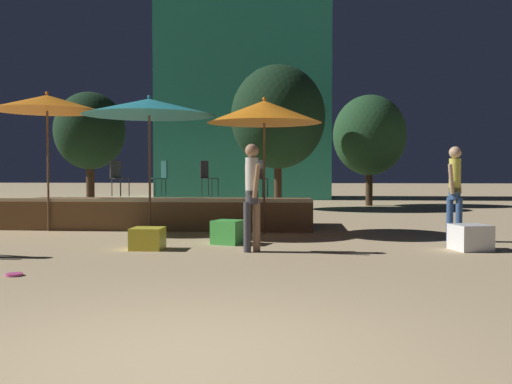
{
  "coord_description": "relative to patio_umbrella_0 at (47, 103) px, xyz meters",
  "views": [
    {
      "loc": [
        0.82,
        -4.17,
        1.41
      ],
      "look_at": [
        0.0,
        7.83,
        0.96
      ],
      "focal_mm": 40.0,
      "sensor_mm": 36.0,
      "label": 1
    }
  ],
  "objects": [
    {
      "name": "background_tree_1",
      "position": [
        5.12,
        8.0,
        0.39
      ],
      "size": [
        3.45,
        3.45,
        5.27
      ],
      "color": "#3D2B1C",
      "rests_on": "ground"
    },
    {
      "name": "distant_building",
      "position": [
        3.17,
        16.77,
        4.44
      ],
      "size": [
        8.64,
        4.69,
        14.84
      ],
      "color": "teal",
      "rests_on": "ground"
    },
    {
      "name": "bistro_chair_0",
      "position": [
        3.51,
        1.48,
        -1.67
      ],
      "size": [
        0.45,
        0.45,
        0.9
      ],
      "rotation": [
        0.0,
        0.0,
        1.16
      ],
      "color": "#2D3338",
      "rests_on": "wooden_deck"
    },
    {
      "name": "bistro_chair_2",
      "position": [
        2.28,
        1.67,
        -1.67
      ],
      "size": [
        0.48,
        0.48,
        0.9
      ],
      "rotation": [
        0.0,
        0.0,
        5.33
      ],
      "color": "#1E4C47",
      "rests_on": "wooden_deck"
    },
    {
      "name": "background_tree_2",
      "position": [
        8.73,
        10.3,
        -0.15
      ],
      "size": [
        2.92,
        2.92,
        4.45
      ],
      "color": "#3D2B1C",
      "rests_on": "ground"
    },
    {
      "name": "bistro_chair_3",
      "position": [
        4.85,
        0.89,
        -1.67
      ],
      "size": [
        0.44,
        0.44,
        0.9
      ],
      "rotation": [
        0.0,
        0.0,
        2.77
      ],
      "color": "#2D3338",
      "rests_on": "wooden_deck"
    },
    {
      "name": "patio_umbrella_2",
      "position": [
        2.49,
        -0.32,
        -0.15
      ],
      "size": [
        2.96,
        2.96,
        3.1
      ],
      "color": "brown",
      "rests_on": "ground"
    },
    {
      "name": "ground_plane",
      "position": [
        4.93,
        -8.74,
        -2.98
      ],
      "size": [
        120.0,
        120.0,
        0.0
      ],
      "primitive_type": "plane",
      "color": "tan"
    },
    {
      "name": "bistro_chair_1",
      "position": [
        1.26,
        1.27,
        -1.67
      ],
      "size": [
        0.47,
        0.46,
        0.9
      ],
      "rotation": [
        0.0,
        0.0,
        1.06
      ],
      "color": "#47474C",
      "rests_on": "wooden_deck"
    },
    {
      "name": "wooden_deck",
      "position": [
        2.46,
        1.21,
        -2.63
      ],
      "size": [
        7.41,
        2.35,
        0.76
      ],
      "color": "brown",
      "rests_on": "ground"
    },
    {
      "name": "cube_seat_1",
      "position": [
        8.86,
        -2.63,
        -2.75
      ],
      "size": [
        0.71,
        0.71,
        0.46
      ],
      "rotation": [
        0.0,
        0.0,
        0.24
      ],
      "color": "white",
      "rests_on": "ground"
    },
    {
      "name": "background_tree_0",
      "position": [
        -1.35,
        6.42,
        -0.2
      ],
      "size": [
        2.43,
        2.43,
        4.13
      ],
      "color": "#3D2B1C",
      "rests_on": "ground"
    },
    {
      "name": "patio_umbrella_1",
      "position": [
        5.06,
        -0.24,
        -0.26
      ],
      "size": [
        2.55,
        2.55,
        3.04
      ],
      "color": "brown",
      "rests_on": "ground"
    },
    {
      "name": "frisbee_disc",
      "position": [
        1.99,
        -5.56,
        -2.96
      ],
      "size": [
        0.22,
        0.22,
        0.03
      ],
      "color": "#E54C99",
      "rests_on": "ground"
    },
    {
      "name": "cube_seat_0",
      "position": [
        3.11,
        -2.91,
        -2.78
      ],
      "size": [
        0.56,
        0.56,
        0.39
      ],
      "rotation": [
        0.0,
        0.0,
        0.0
      ],
      "color": "yellow",
      "rests_on": "ground"
    },
    {
      "name": "person_2",
      "position": [
        8.92,
        -1.37,
        -1.91
      ],
      "size": [
        0.42,
        0.53,
        1.89
      ],
      "rotation": [
        0.0,
        0.0,
        5.64
      ],
      "color": "#2D4C7F",
      "rests_on": "ground"
    },
    {
      "name": "person_0",
      "position": [
        5.0,
        -3.09,
        -1.93
      ],
      "size": [
        0.33,
        0.5,
        1.87
      ],
      "rotation": [
        0.0,
        0.0,
        0.51
      ],
      "color": "#3F3F47",
      "rests_on": "ground"
    },
    {
      "name": "cube_seat_2",
      "position": [
        4.47,
        -2.04,
        -2.75
      ],
      "size": [
        0.67,
        0.67,
        0.46
      ],
      "rotation": [
        0.0,
        0.0,
        -0.32
      ],
      "color": "#4CC651",
      "rests_on": "ground"
    },
    {
      "name": "patio_umbrella_0",
      "position": [
        0.0,
        0.0,
        0.0
      ],
      "size": [
        2.55,
        2.55,
        3.25
      ],
      "color": "brown",
      "rests_on": "ground"
    }
  ]
}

